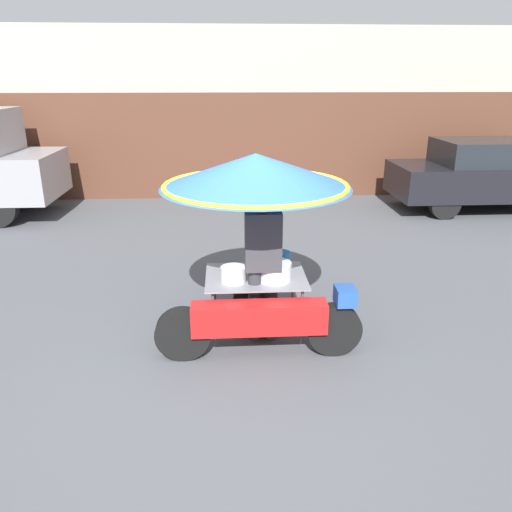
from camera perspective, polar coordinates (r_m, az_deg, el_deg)
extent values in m
plane|color=#4C4F54|center=(5.13, -1.72, -12.64)|extent=(36.00, 36.00, 0.00)
cube|color=#B2A893|center=(12.88, -3.15, 16.11)|extent=(28.00, 2.00, 3.82)
cube|color=#563323|center=(11.92, -3.03, 12.39)|extent=(23.80, 0.06, 2.40)
cylinder|color=black|center=(5.29, 8.93, -8.28)|extent=(0.56, 0.14, 0.56)
cylinder|color=black|center=(5.20, -8.37, -8.80)|extent=(0.56, 0.14, 0.56)
cube|color=red|center=(5.11, 0.37, -7.06)|extent=(1.38, 0.24, 0.32)
cube|color=#234C93|center=(5.15, 10.16, -4.49)|extent=(0.20, 0.24, 0.18)
cylinder|color=black|center=(5.94, -0.18, -5.05)|extent=(0.51, 0.14, 0.51)
cylinder|color=#515156|center=(5.40, 5.24, -6.97)|extent=(0.03, 0.03, 0.65)
cylinder|color=#515156|center=(6.05, 4.23, -3.88)|extent=(0.03, 0.03, 0.65)
cylinder|color=#515156|center=(5.35, -4.88, -7.25)|extent=(0.03, 0.03, 0.65)
cylinder|color=#515156|center=(6.00, -4.75, -4.10)|extent=(0.03, 0.03, 0.65)
cube|color=gray|center=(5.54, -0.03, -2.35)|extent=(1.11, 0.85, 0.02)
cylinder|color=#B2B2B7|center=(5.37, -0.03, 2.66)|extent=(0.03, 0.03, 0.99)
cone|color=blue|center=(5.21, -0.03, 9.75)|extent=(2.00, 2.00, 0.35)
torus|color=yellow|center=(5.24, -0.03, 8.07)|extent=(1.95, 1.95, 0.05)
cylinder|color=silver|center=(5.36, -2.60, -2.10)|extent=(0.28, 0.28, 0.17)
cylinder|color=silver|center=(5.40, 2.11, -1.74)|extent=(0.37, 0.37, 0.20)
cylinder|color=#1E6BB2|center=(5.75, 2.86, -0.42)|extent=(0.21, 0.21, 0.19)
cylinder|color=#2D2D33|center=(5.45, -0.16, -5.60)|extent=(0.14, 0.14, 0.83)
cylinder|color=#2D2D33|center=(5.46, 1.74, -5.54)|extent=(0.14, 0.14, 0.83)
cube|color=#38383D|center=(5.18, 0.83, 1.69)|extent=(0.38, 0.22, 0.62)
sphere|color=tan|center=(5.06, 0.85, 6.25)|extent=(0.22, 0.22, 0.22)
cylinder|color=black|center=(10.86, 20.78, 5.57)|extent=(0.61, 0.20, 0.61)
cylinder|color=black|center=(12.13, 18.15, 7.28)|extent=(0.61, 0.20, 0.61)
cube|color=black|center=(12.01, 25.51, 7.86)|extent=(4.30, 1.66, 0.68)
cube|color=#1E2328|center=(11.81, 25.01, 10.71)|extent=(2.06, 1.46, 0.51)
cylinder|color=black|center=(12.21, -24.77, 6.98)|extent=(0.81, 0.24, 0.81)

